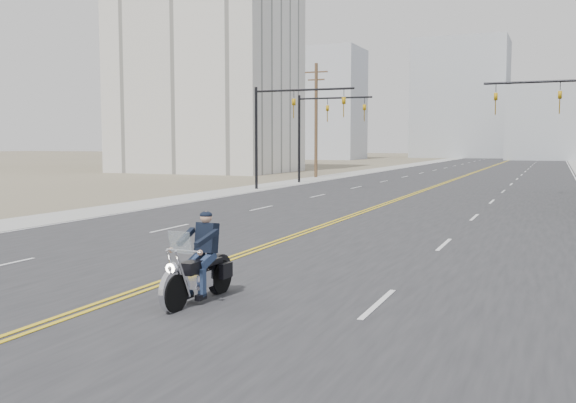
{
  "coord_description": "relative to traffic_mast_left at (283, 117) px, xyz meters",
  "views": [
    {
      "loc": [
        8.13,
        -8.06,
        3.16
      ],
      "look_at": [
        1.49,
        7.81,
        1.6
      ],
      "focal_mm": 40.0,
      "sensor_mm": 36.0,
      "label": 1
    }
  ],
  "objects": [
    {
      "name": "ground_plane",
      "position": [
        8.98,
        -32.0,
        -4.94
      ],
      "size": [
        400.0,
        400.0,
        0.0
      ],
      "primitive_type": "plane",
      "color": "#776D56",
      "rests_on": "ground"
    },
    {
      "name": "road",
      "position": [
        8.98,
        38.0,
        -4.93
      ],
      "size": [
        20.0,
        200.0,
        0.01
      ],
      "primitive_type": "cube",
      "color": "#303033",
      "rests_on": "ground"
    },
    {
      "name": "sidewalk_left",
      "position": [
        -2.52,
        38.0,
        -4.93
      ],
      "size": [
        3.0,
        200.0,
        0.01
      ],
      "primitive_type": "cube",
      "color": "#A5A5A0",
      "rests_on": "ground"
    },
    {
      "name": "traffic_mast_left",
      "position": [
        0.0,
        0.0,
        0.0
      ],
      "size": [
        7.1,
        0.26,
        7.0
      ],
      "color": "black",
      "rests_on": "ground"
    },
    {
      "name": "traffic_mast_right",
      "position": [
        17.95,
        0.0,
        0.0
      ],
      "size": [
        7.1,
        0.26,
        7.0
      ],
      "color": "black",
      "rests_on": "ground"
    },
    {
      "name": "traffic_mast_far",
      "position": [
        -0.33,
        8.0,
        -0.06
      ],
      "size": [
        6.1,
        0.26,
        7.0
      ],
      "color": "black",
      "rests_on": "ground"
    },
    {
      "name": "utility_pole_left",
      "position": [
        -3.52,
        16.0,
        0.54
      ],
      "size": [
        2.2,
        0.3,
        10.5
      ],
      "color": "brown",
      "rests_on": "ground"
    },
    {
      "name": "apartment_block",
      "position": [
        -19.02,
        23.0,
        10.06
      ],
      "size": [
        18.0,
        14.0,
        30.0
      ],
      "primitive_type": "cube",
      "color": "silver",
      "rests_on": "ground"
    },
    {
      "name": "haze_bldg_a",
      "position": [
        -26.02,
        83.0,
        6.06
      ],
      "size": [
        14.0,
        12.0,
        22.0
      ],
      "primitive_type": "cube",
      "color": "#B7BCC6",
      "rests_on": "ground"
    },
    {
      "name": "haze_bldg_b",
      "position": [
        16.98,
        93.0,
        2.06
      ],
      "size": [
        18.0,
        14.0,
        14.0
      ],
      "primitive_type": "cube",
      "color": "#ADB2B7",
      "rests_on": "ground"
    },
    {
      "name": "haze_bldg_d",
      "position": [
        -3.02,
        108.0,
        8.06
      ],
      "size": [
        20.0,
        15.0,
        26.0
      ],
      "primitive_type": "cube",
      "color": "#ADB2B7",
      "rests_on": "ground"
    },
    {
      "name": "haze_bldg_f",
      "position": [
        -41.02,
        98.0,
        3.06
      ],
      "size": [
        12.0,
        12.0,
        16.0
      ],
      "primitive_type": "cube",
      "color": "#ADB2B7",
      "rests_on": "ground"
    },
    {
      "name": "motorcyclist",
      "position": [
        10.63,
        -29.19,
        -4.04
      ],
      "size": [
        1.08,
        2.35,
        1.8
      ],
      "primitive_type": null,
      "rotation": [
        0.0,
        0.0,
        3.1
      ],
      "color": "black",
      "rests_on": "ground"
    }
  ]
}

